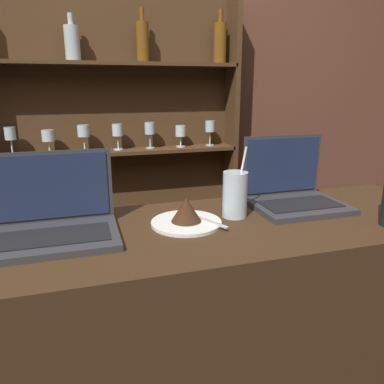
# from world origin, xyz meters

# --- Properties ---
(bar_counter) EXTENTS (1.64, 0.51, 1.02)m
(bar_counter) POSITION_xyz_m (0.00, 0.26, 0.51)
(bar_counter) COLOR #382314
(bar_counter) RESTS_ON ground_plane
(back_wall) EXTENTS (7.00, 0.06, 2.70)m
(back_wall) POSITION_xyz_m (0.00, 1.56, 1.35)
(back_wall) COLOR brown
(back_wall) RESTS_ON ground_plane
(back_shelf) EXTENTS (1.42, 0.18, 1.91)m
(back_shelf) POSITION_xyz_m (-0.12, 1.49, 1.01)
(back_shelf) COLOR #472D19
(back_shelf) RESTS_ON ground_plane
(laptop_near) EXTENTS (0.33, 0.24, 0.22)m
(laptop_near) POSITION_xyz_m (-0.43, 0.30, 1.07)
(laptop_near) COLOR #333338
(laptop_near) RESTS_ON bar_counter
(laptop_far) EXTENTS (0.30, 0.24, 0.23)m
(laptop_far) POSITION_xyz_m (0.34, 0.36, 1.07)
(laptop_far) COLOR #333338
(laptop_far) RESTS_ON bar_counter
(cake_plate) EXTENTS (0.21, 0.21, 0.08)m
(cake_plate) POSITION_xyz_m (-0.06, 0.29, 1.05)
(cake_plate) COLOR white
(cake_plate) RESTS_ON bar_counter
(water_glass) EXTENTS (0.08, 0.08, 0.22)m
(water_glass) POSITION_xyz_m (0.11, 0.31, 1.09)
(water_glass) COLOR silver
(water_glass) RESTS_ON bar_counter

